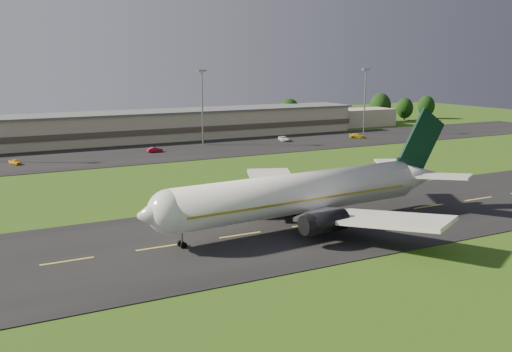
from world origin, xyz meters
name	(u,v)px	position (x,y,z in m)	size (l,w,h in m)	color
ground	(373,215)	(0.00, 0.00, 0.00)	(360.00, 360.00, 0.00)	#2A4812
taxiway	(373,215)	(0.00, 0.00, 0.05)	(220.00, 30.00, 0.10)	black
apron	(197,150)	(0.00, 72.00, 0.05)	(260.00, 30.00, 0.10)	black
airliner	(304,193)	(-12.23, 0.06, 4.66)	(51.29, 42.08, 15.57)	white
terminal	(187,124)	(6.40, 96.18, 3.99)	(145.00, 16.00, 8.40)	tan
light_mast_centre	(202,98)	(5.00, 80.00, 12.74)	(2.40, 1.20, 20.35)	gray
light_mast_east	(365,93)	(60.00, 80.00, 12.74)	(2.40, 1.20, 20.35)	gray
tree_line	(269,114)	(39.87, 106.08, 5.04)	(195.74, 9.63, 10.84)	black
service_vehicle_a	(15,162)	(-43.82, 69.87, 0.69)	(1.39, 3.45, 1.17)	#EFAC0E
service_vehicle_b	(155,150)	(-11.01, 72.64, 0.73)	(1.34, 3.84, 1.26)	maroon
service_vehicle_c	(284,139)	(28.19, 75.58, 0.79)	(2.28, 4.94, 1.37)	silver
service_vehicle_d	(357,136)	(50.78, 71.11, 0.77)	(1.88, 4.62, 1.34)	yellow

